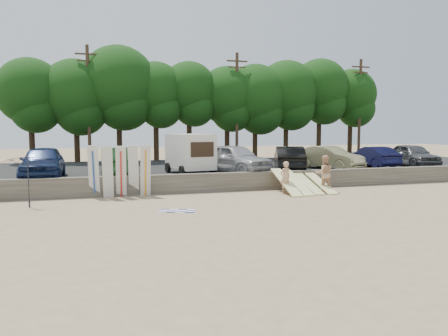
# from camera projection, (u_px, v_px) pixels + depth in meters

# --- Properties ---
(ground) EXTENTS (120.00, 120.00, 0.00)m
(ground) POSITION_uv_depth(u_px,v_px,m) (301.00, 197.00, 21.54)
(ground) COLOR tan
(ground) RESTS_ON ground
(seawall) EXTENTS (44.00, 0.50, 1.00)m
(seawall) POSITION_uv_depth(u_px,v_px,m) (277.00, 180.00, 24.35)
(seawall) COLOR #6B6356
(seawall) RESTS_ON ground
(parking_lot) EXTENTS (44.00, 14.50, 0.70)m
(parking_lot) POSITION_uv_depth(u_px,v_px,m) (235.00, 170.00, 31.51)
(parking_lot) COLOR #282828
(parking_lot) RESTS_ON ground
(treeline) EXTENTS (33.36, 6.26, 9.39)m
(treeline) POSITION_uv_depth(u_px,v_px,m) (203.00, 92.00, 37.55)
(treeline) COLOR #382616
(treeline) RESTS_ON parking_lot
(utility_poles) EXTENTS (25.80, 0.26, 9.00)m
(utility_poles) POSITION_uv_depth(u_px,v_px,m) (237.00, 104.00, 36.87)
(utility_poles) COLOR #473321
(utility_poles) RESTS_ON parking_lot
(box_trailer) EXTENTS (2.57, 3.92, 2.34)m
(box_trailer) POSITION_uv_depth(u_px,v_px,m) (190.00, 152.00, 25.74)
(box_trailer) COLOR beige
(box_trailer) RESTS_ON parking_lot
(car_0) EXTENTS (2.08, 5.14, 1.75)m
(car_0) POSITION_uv_depth(u_px,v_px,m) (43.00, 162.00, 23.07)
(car_0) COLOR #142249
(car_0) RESTS_ON parking_lot
(car_1) EXTENTS (1.76, 4.96, 1.63)m
(car_1) POSITION_uv_depth(u_px,v_px,m) (117.00, 162.00, 24.24)
(car_1) COLOR #133618
(car_1) RESTS_ON parking_lot
(car_2) EXTENTS (3.97, 5.55, 1.75)m
(car_2) POSITION_uv_depth(u_px,v_px,m) (235.00, 159.00, 26.05)
(car_2) COLOR #A1A2A6
(car_2) RESTS_ON parking_lot
(car_3) EXTENTS (3.23, 5.03, 1.57)m
(car_3) POSITION_uv_depth(u_px,v_px,m) (289.00, 159.00, 27.20)
(car_3) COLOR black
(car_3) RESTS_ON parking_lot
(car_4) EXTENTS (3.30, 4.86, 1.51)m
(car_4) POSITION_uv_depth(u_px,v_px,m) (330.00, 158.00, 28.75)
(car_4) COLOR #988F60
(car_4) RESTS_ON parking_lot
(car_5) EXTENTS (1.53, 4.34, 1.43)m
(car_5) POSITION_uv_depth(u_px,v_px,m) (373.00, 157.00, 30.15)
(car_5) COLOR black
(car_5) RESTS_ON parking_lot
(car_6) EXTENTS (2.52, 4.92, 1.60)m
(car_6) POSITION_uv_depth(u_px,v_px,m) (412.00, 155.00, 30.62)
(car_6) COLOR #424447
(car_6) RESTS_ON parking_lot
(surfboard_upright_0) EXTENTS (0.57, 0.61, 2.57)m
(surfboard_upright_0) POSITION_uv_depth(u_px,v_px,m) (94.00, 172.00, 21.08)
(surfboard_upright_0) COLOR silver
(surfboard_upright_0) RESTS_ON ground
(surfboard_upright_1) EXTENTS (0.57, 0.69, 2.55)m
(surfboard_upright_1) POSITION_uv_depth(u_px,v_px,m) (108.00, 172.00, 21.02)
(surfboard_upright_1) COLOR silver
(surfboard_upright_1) RESTS_ON ground
(surfboard_upright_2) EXTENTS (0.54, 0.72, 2.54)m
(surfboard_upright_2) POSITION_uv_depth(u_px,v_px,m) (121.00, 172.00, 21.33)
(surfboard_upright_2) COLOR silver
(surfboard_upright_2) RESTS_ON ground
(surfboard_upright_3) EXTENTS (0.59, 0.68, 2.55)m
(surfboard_upright_3) POSITION_uv_depth(u_px,v_px,m) (133.00, 171.00, 21.62)
(surfboard_upright_3) COLOR silver
(surfboard_upright_3) RESTS_ON ground
(surfboard_upright_4) EXTENTS (0.51, 0.55, 2.57)m
(surfboard_upright_4) POSITION_uv_depth(u_px,v_px,m) (145.00, 171.00, 21.67)
(surfboard_upright_4) COLOR silver
(surfboard_upright_4) RESTS_ON ground
(surfboard_low_0) EXTENTS (0.56, 2.81, 1.18)m
(surfboard_low_0) POSITION_uv_depth(u_px,v_px,m) (286.00, 182.00, 22.67)
(surfboard_low_0) COLOR #F7F09C
(surfboard_low_0) RESTS_ON ground
(surfboard_low_1) EXTENTS (0.56, 2.85, 1.07)m
(surfboard_low_1) POSITION_uv_depth(u_px,v_px,m) (297.00, 182.00, 22.97)
(surfboard_low_1) COLOR #F7F09C
(surfboard_low_1) RESTS_ON ground
(surfboard_low_2) EXTENTS (0.56, 2.88, 0.97)m
(surfboard_low_2) POSITION_uv_depth(u_px,v_px,m) (307.00, 182.00, 23.34)
(surfboard_low_2) COLOR #F7F09C
(surfboard_low_2) RESTS_ON ground
(surfboard_low_3) EXTENTS (0.56, 2.89, 0.95)m
(surfboard_low_3) POSITION_uv_depth(u_px,v_px,m) (320.00, 182.00, 23.49)
(surfboard_low_3) COLOR #F7F09C
(surfboard_low_3) RESTS_ON ground
(beachgoer_a) EXTENTS (0.68, 0.52, 1.67)m
(beachgoer_a) POSITION_uv_depth(u_px,v_px,m) (285.00, 178.00, 22.56)
(beachgoer_a) COLOR tan
(beachgoer_a) RESTS_ON ground
(beachgoer_b) EXTENTS (1.11, 0.97, 1.96)m
(beachgoer_b) POSITION_uv_depth(u_px,v_px,m) (324.00, 174.00, 23.19)
(beachgoer_b) COLOR tan
(beachgoer_b) RESTS_ON ground
(cooler) EXTENTS (0.44, 0.38, 0.32)m
(cooler) POSITION_uv_depth(u_px,v_px,m) (316.00, 186.00, 24.42)
(cooler) COLOR green
(cooler) RESTS_ON ground
(gear_bag) EXTENTS (0.30, 0.25, 0.22)m
(gear_bag) POSITION_uv_depth(u_px,v_px,m) (309.00, 187.00, 24.30)
(gear_bag) COLOR orange
(gear_bag) RESTS_ON ground
(beach_towel) EXTENTS (1.94, 1.94, 0.00)m
(beach_towel) POSITION_uv_depth(u_px,v_px,m) (177.00, 211.00, 17.85)
(beach_towel) COLOR white
(beach_towel) RESTS_ON ground
(beach_umbrella) EXTENTS (3.56, 3.57, 2.31)m
(beach_umbrella) POSITION_uv_depth(u_px,v_px,m) (30.00, 181.00, 18.54)
(beach_umbrella) COLOR black
(beach_umbrella) RESTS_ON ground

